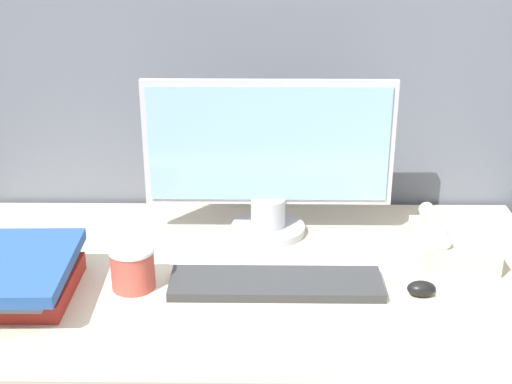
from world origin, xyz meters
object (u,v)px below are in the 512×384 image
(coffee_cup, at_px, (133,267))
(desk_telephone, at_px, (451,244))
(mouse, at_px, (421,289))
(book_stack, at_px, (18,275))
(keyboard, at_px, (276,284))
(monitor, at_px, (268,161))

(coffee_cup, distance_m, desk_telephone, 0.72)
(mouse, bearing_deg, book_stack, -179.16)
(keyboard, height_order, mouse, mouse)
(mouse, bearing_deg, keyboard, 174.64)
(monitor, relative_size, keyboard, 1.32)
(mouse, bearing_deg, monitor, 136.78)
(mouse, distance_m, desk_telephone, 0.19)
(mouse, height_order, coffee_cup, coffee_cup)
(monitor, distance_m, book_stack, 0.63)
(desk_telephone, bearing_deg, coffee_cup, -169.20)
(book_stack, height_order, desk_telephone, desk_telephone)
(keyboard, xyz_separation_m, mouse, (0.31, -0.03, 0.01))
(monitor, distance_m, coffee_cup, 0.42)
(monitor, xyz_separation_m, desk_telephone, (0.42, -0.14, -0.15))
(keyboard, distance_m, desk_telephone, 0.43)
(monitor, bearing_deg, book_stack, -148.91)
(book_stack, bearing_deg, desk_telephone, 10.59)
(monitor, relative_size, book_stack, 1.93)
(coffee_cup, bearing_deg, keyboard, 0.07)
(book_stack, relative_size, desk_telephone, 1.68)
(keyboard, distance_m, book_stack, 0.54)
(mouse, height_order, book_stack, book_stack)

